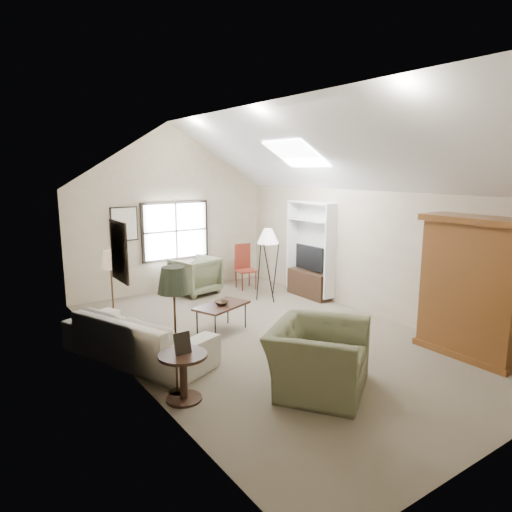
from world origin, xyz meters
TOP-DOWN VIEW (x-y plane):
  - room_shell at (0.00, 0.00)m, footprint 5.01×8.01m
  - window at (0.10, 3.96)m, footprint 1.72×0.08m
  - skylight at (1.30, 0.90)m, footprint 0.80×1.20m
  - wall_art at (-1.88, 1.94)m, footprint 1.97×3.71m
  - armoire at (2.18, -2.40)m, footprint 0.60×1.50m
  - tv_alcove at (2.34, 1.60)m, footprint 0.32×1.30m
  - media_console at (2.32, 1.60)m, footprint 0.34×1.18m
  - tv_panel at (2.32, 1.60)m, footprint 0.05×0.90m
  - sofa at (-2.20, 0.44)m, footprint 1.85×2.69m
  - armchair_near at (-0.58, -1.90)m, footprint 1.80×1.76m
  - armchair_far at (0.27, 3.34)m, footprint 1.12×1.14m
  - coffee_table at (-0.53, 0.72)m, footprint 1.14×0.87m
  - bowl at (-0.53, 0.72)m, footprint 0.31×0.31m
  - side_table at (-2.20, -1.16)m, footprint 0.82×0.82m
  - side_chair at (1.52, 3.05)m, footprint 0.48×0.48m
  - tripod_lamp at (1.35, 1.90)m, footprint 0.51×0.51m
  - dark_lamp at (-2.20, -0.96)m, footprint 0.55×0.55m
  - tan_lamp at (-2.20, 1.64)m, footprint 0.41×0.41m

SIDE VIEW (x-z plane):
  - coffee_table at x=-0.53m, z-range 0.00..0.51m
  - media_console at x=2.32m, z-range 0.00..0.60m
  - side_table at x=-2.20m, z-range 0.00..0.63m
  - sofa at x=-2.20m, z-range 0.00..0.73m
  - armchair_far at x=0.27m, z-range 0.00..0.88m
  - armchair_near at x=-0.58m, z-range 0.00..0.89m
  - bowl at x=-0.53m, z-range 0.51..0.57m
  - side_chair at x=1.52m, z-range 0.00..1.10m
  - tan_lamp at x=-2.20m, z-range 0.00..1.57m
  - tripod_lamp at x=1.35m, z-range 0.00..1.66m
  - dark_lamp at x=-2.20m, z-range 0.00..1.75m
  - tv_panel at x=2.32m, z-range 0.65..1.20m
  - armoire at x=2.18m, z-range 0.00..2.20m
  - tv_alcove at x=2.34m, z-range 0.10..2.20m
  - window at x=0.10m, z-range 0.74..2.16m
  - wall_art at x=-1.88m, z-range 1.29..2.17m
  - room_shell at x=0.00m, z-range 1.21..5.21m
  - skylight at x=1.30m, z-range 2.96..3.48m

